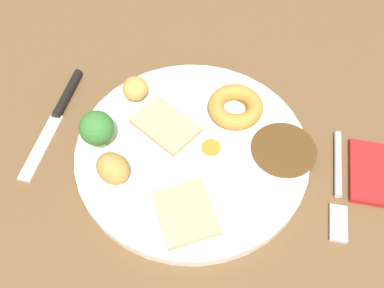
% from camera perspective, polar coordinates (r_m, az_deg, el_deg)
% --- Properties ---
extents(dining_table, '(1.20, 0.84, 0.04)m').
position_cam_1_polar(dining_table, '(0.60, -1.41, 0.11)').
color(dining_table, brown).
rests_on(dining_table, ground).
extents(dinner_plate, '(0.29, 0.29, 0.01)m').
position_cam_1_polar(dinner_plate, '(0.56, -0.00, -0.99)').
color(dinner_plate, silver).
rests_on(dinner_plate, dining_table).
extents(gravy_pool, '(0.08, 0.08, 0.00)m').
position_cam_1_polar(gravy_pool, '(0.57, 11.72, -0.69)').
color(gravy_pool, '#563819').
rests_on(gravy_pool, dinner_plate).
extents(meat_slice_main, '(0.09, 0.09, 0.01)m').
position_cam_1_polar(meat_slice_main, '(0.51, -0.79, -8.84)').
color(meat_slice_main, tan).
rests_on(meat_slice_main, dinner_plate).
extents(meat_slice_under, '(0.10, 0.09, 0.01)m').
position_cam_1_polar(meat_slice_under, '(0.58, -3.34, 2.79)').
color(meat_slice_under, tan).
rests_on(meat_slice_under, dinner_plate).
extents(yorkshire_pudding, '(0.07, 0.07, 0.02)m').
position_cam_1_polar(yorkshire_pudding, '(0.59, 5.60, 4.79)').
color(yorkshire_pudding, '#C68938').
rests_on(yorkshire_pudding, dinner_plate).
extents(roast_potato_left, '(0.06, 0.05, 0.04)m').
position_cam_1_polar(roast_potato_left, '(0.53, -10.14, -3.11)').
color(roast_potato_left, '#BC8C42').
rests_on(roast_potato_left, dinner_plate).
extents(roast_potato_right, '(0.05, 0.05, 0.03)m').
position_cam_1_polar(roast_potato_right, '(0.60, -7.31, 7.07)').
color(roast_potato_right, tan).
rests_on(roast_potato_right, dinner_plate).
extents(carrot_coin_front, '(0.02, 0.02, 0.00)m').
position_cam_1_polar(carrot_coin_front, '(0.56, 2.47, -0.43)').
color(carrot_coin_front, orange).
rests_on(carrot_coin_front, dinner_plate).
extents(broccoli_floret, '(0.04, 0.04, 0.06)m').
position_cam_1_polar(broccoli_floret, '(0.55, -12.15, 1.95)').
color(broccoli_floret, '#8CB766').
rests_on(broccoli_floret, dinner_plate).
extents(fork, '(0.02, 0.15, 0.01)m').
position_cam_1_polar(fork, '(0.57, 18.28, -5.25)').
color(fork, silver).
rests_on(fork, dining_table).
extents(knife, '(0.03, 0.19, 0.01)m').
position_cam_1_polar(knife, '(0.63, -16.80, 3.94)').
color(knife, black).
rests_on(knife, dining_table).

